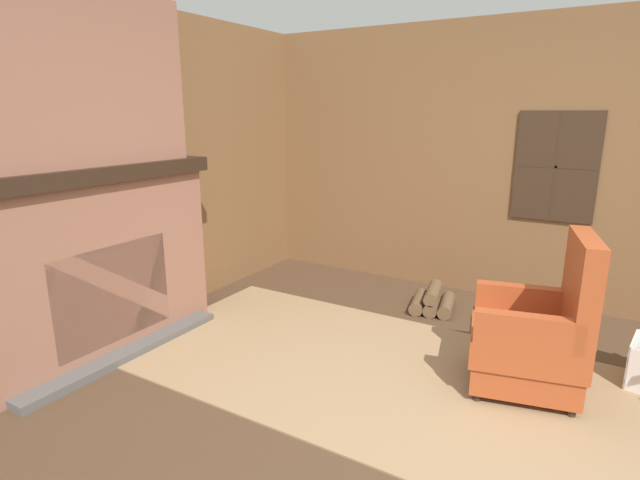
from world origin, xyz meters
name	(u,v)px	position (x,y,z in m)	size (l,w,h in m)	color
ground_plane	(425,466)	(0.00, 0.00, 0.00)	(14.00, 14.00, 0.00)	#4C3523
wood_panel_wall_left	(69,178)	(-2.74, 0.00, 1.30)	(0.06, 6.02, 2.59)	brown
wood_panel_wall_back	(535,165)	(0.00, 2.74, 1.30)	(6.02, 0.09, 2.59)	brown
fireplace_hearth	(98,263)	(-2.52, 0.00, 0.69)	(0.55, 1.94, 1.40)	#93604C
chimney_breast	(75,77)	(-2.54, 0.00, 1.99)	(0.30, 1.62, 1.18)	#93604C
area_rug	(418,382)	(-0.32, 0.75, 0.01)	(4.27, 1.83, 0.01)	#997A56
armchair	(535,338)	(0.34, 1.04, 0.37)	(0.79, 0.75, 1.05)	#A84723
firewood_stack	(433,301)	(-0.64, 2.03, 0.09)	(0.45, 0.50, 0.23)	brown
storage_case	(157,149)	(-2.57, 0.68, 1.47)	(0.13, 0.26, 0.14)	gray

